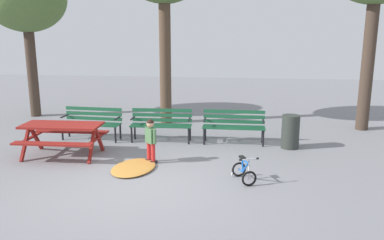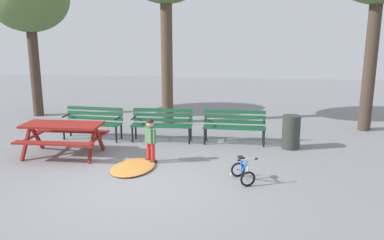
{
  "view_description": "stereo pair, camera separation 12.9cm",
  "coord_description": "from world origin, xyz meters",
  "px_view_note": "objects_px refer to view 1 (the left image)",
  "views": [
    {
      "loc": [
        1.92,
        -6.68,
        2.84
      ],
      "look_at": [
        0.77,
        2.0,
        0.85
      ],
      "focal_mm": 36.4,
      "sensor_mm": 36.0,
      "label": 1
    },
    {
      "loc": [
        2.04,
        -6.67,
        2.84
      ],
      "look_at": [
        0.77,
        2.0,
        0.85
      ],
      "focal_mm": 36.4,
      "sensor_mm": 36.0,
      "label": 2
    }
  ],
  "objects_px": {
    "child_standing": "(151,138)",
    "kids_bicycle": "(244,171)",
    "picnic_table": "(62,131)",
    "park_bench_left": "(161,122)",
    "trash_bin": "(290,132)",
    "park_bench_right": "(234,124)",
    "park_bench_far_left": "(92,121)"
  },
  "relations": [
    {
      "from": "child_standing",
      "to": "kids_bicycle",
      "type": "relative_size",
      "value": 1.56
    },
    {
      "from": "picnic_table",
      "to": "park_bench_left",
      "type": "relative_size",
      "value": 1.14
    },
    {
      "from": "park_bench_left",
      "to": "child_standing",
      "type": "distance_m",
      "value": 1.78
    },
    {
      "from": "child_standing",
      "to": "trash_bin",
      "type": "xyz_separation_m",
      "value": [
        3.18,
        1.56,
        -0.16
      ]
    },
    {
      "from": "picnic_table",
      "to": "kids_bicycle",
      "type": "bearing_deg",
      "value": -13.91
    },
    {
      "from": "park_bench_right",
      "to": "kids_bicycle",
      "type": "bearing_deg",
      "value": -84.14
    },
    {
      "from": "park_bench_far_left",
      "to": "park_bench_right",
      "type": "bearing_deg",
      "value": 1.75
    },
    {
      "from": "park_bench_far_left",
      "to": "child_standing",
      "type": "bearing_deg",
      "value": -40.23
    },
    {
      "from": "park_bench_far_left",
      "to": "park_bench_right",
      "type": "distance_m",
      "value": 3.8
    },
    {
      "from": "park_bench_right",
      "to": "child_standing",
      "type": "distance_m",
      "value": 2.54
    },
    {
      "from": "picnic_table",
      "to": "park_bench_right",
      "type": "height_order",
      "value": "park_bench_right"
    },
    {
      "from": "child_standing",
      "to": "park_bench_left",
      "type": "bearing_deg",
      "value": 94.36
    },
    {
      "from": "park_bench_left",
      "to": "trash_bin",
      "type": "distance_m",
      "value": 3.32
    },
    {
      "from": "picnic_table",
      "to": "park_bench_right",
      "type": "relative_size",
      "value": 1.15
    },
    {
      "from": "child_standing",
      "to": "trash_bin",
      "type": "height_order",
      "value": "child_standing"
    },
    {
      "from": "park_bench_right",
      "to": "picnic_table",
      "type": "bearing_deg",
      "value": -157.31
    },
    {
      "from": "picnic_table",
      "to": "park_bench_far_left",
      "type": "height_order",
      "value": "park_bench_far_left"
    },
    {
      "from": "kids_bicycle",
      "to": "trash_bin",
      "type": "distance_m",
      "value": 2.66
    },
    {
      "from": "child_standing",
      "to": "trash_bin",
      "type": "bearing_deg",
      "value": 26.14
    },
    {
      "from": "trash_bin",
      "to": "child_standing",
      "type": "bearing_deg",
      "value": -153.86
    },
    {
      "from": "park_bench_left",
      "to": "kids_bicycle",
      "type": "height_order",
      "value": "park_bench_left"
    },
    {
      "from": "child_standing",
      "to": "trash_bin",
      "type": "distance_m",
      "value": 3.54
    },
    {
      "from": "park_bench_far_left",
      "to": "kids_bicycle",
      "type": "xyz_separation_m",
      "value": [
        4.07,
        -2.55,
        -0.31
      ]
    },
    {
      "from": "park_bench_left",
      "to": "trash_bin",
      "type": "relative_size",
      "value": 1.94
    },
    {
      "from": "park_bench_far_left",
      "to": "trash_bin",
      "type": "bearing_deg",
      "value": -1.7
    },
    {
      "from": "park_bench_right",
      "to": "park_bench_far_left",
      "type": "bearing_deg",
      "value": -178.25
    },
    {
      "from": "park_bench_right",
      "to": "child_standing",
      "type": "height_order",
      "value": "child_standing"
    },
    {
      "from": "picnic_table",
      "to": "park_bench_right",
      "type": "xyz_separation_m",
      "value": [
        3.91,
        1.63,
        -0.08
      ]
    },
    {
      "from": "park_bench_right",
      "to": "child_standing",
      "type": "relative_size",
      "value": 1.62
    },
    {
      "from": "park_bench_far_left",
      "to": "park_bench_right",
      "type": "relative_size",
      "value": 1.01
    },
    {
      "from": "picnic_table",
      "to": "park_bench_far_left",
      "type": "distance_m",
      "value": 1.53
    },
    {
      "from": "park_bench_far_left",
      "to": "child_standing",
      "type": "xyz_separation_m",
      "value": [
        2.03,
        -1.71,
        0.07
      ]
    }
  ]
}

